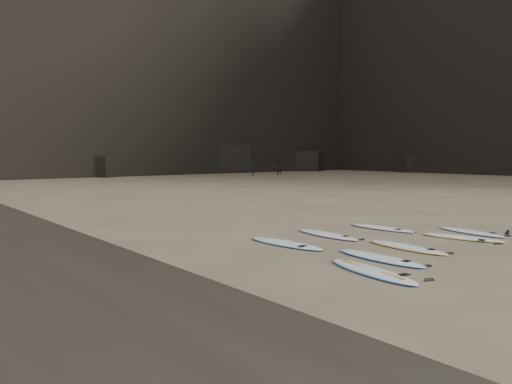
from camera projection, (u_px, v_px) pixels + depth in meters
ground at (427, 245)px, 14.25m from camera, size 240.00×240.00×0.00m
headland at (205, 12)px, 65.46m from camera, size 170.00×101.00×63.47m
surfboard_0 at (372, 271)px, 10.90m from camera, size 1.14×2.76×0.10m
surfboard_1 at (380, 258)px, 12.28m from camera, size 0.75×2.64×0.09m
surfboard_2 at (407, 247)px, 13.68m from camera, size 0.79×2.60×0.09m
surfboard_3 at (462, 237)px, 15.22m from camera, size 1.06×2.53×0.09m
surfboard_4 at (471, 232)px, 16.30m from camera, size 0.94×2.48×0.09m
surfboard_5 at (286, 243)px, 14.23m from camera, size 0.85×2.77×0.10m
surfboard_6 at (327, 234)px, 15.77m from camera, size 0.79×2.66×0.09m
surfboard_7 at (381, 228)px, 17.18m from camera, size 0.71×2.59×0.09m
person_a at (253, 168)px, 58.21m from camera, size 0.72×0.74×1.71m
person_b at (278, 168)px, 59.35m from camera, size 0.94×0.80×1.68m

